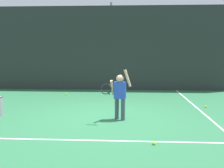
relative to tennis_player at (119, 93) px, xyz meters
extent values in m
plane|color=#2D7247|center=(-0.49, 0.30, -0.73)|extent=(20.00, 20.00, 0.00)
cube|color=white|center=(-0.49, -1.51, -0.72)|extent=(9.00, 0.05, 0.00)
cube|color=white|center=(2.45, 1.30, -0.72)|extent=(0.05, 9.00, 0.00)
cube|color=#282D2B|center=(-0.49, 4.68, 1.13)|extent=(11.00, 0.08, 3.71)
cylinder|color=slate|center=(-0.49, 4.74, 1.20)|extent=(0.09, 0.09, 3.86)
cylinder|color=#3F4C59|center=(-0.07, 0.06, -0.44)|extent=(0.11, 0.11, 0.58)
cylinder|color=#3F4C59|center=(0.10, -0.03, -0.44)|extent=(0.11, 0.11, 0.58)
cube|color=blue|center=(0.01, 0.02, 0.07)|extent=(0.33, 0.22, 0.44)
sphere|color=tan|center=(0.01, 0.02, 0.38)|extent=(0.20, 0.20, 0.20)
cylinder|color=tan|center=(0.21, 0.00, 0.39)|extent=(0.22, 0.10, 0.46)
cylinder|color=tan|center=(-0.19, -0.01, 0.14)|extent=(0.12, 0.30, 0.43)
cylinder|color=black|center=(-0.28, -0.11, 0.03)|extent=(0.07, 0.24, 0.15)
torus|color=black|center=(-0.32, -0.33, 0.16)|extent=(0.31, 0.21, 0.26)
sphere|color=#CCE033|center=(0.74, -1.68, -0.69)|extent=(0.07, 0.07, 0.07)
sphere|color=#CCE033|center=(-2.24, 3.35, -0.69)|extent=(0.07, 0.07, 0.07)
sphere|color=#CCE033|center=(2.74, 1.50, -0.69)|extent=(0.07, 0.07, 0.07)
camera|label=1|loc=(0.15, -6.37, 1.19)|focal=39.58mm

